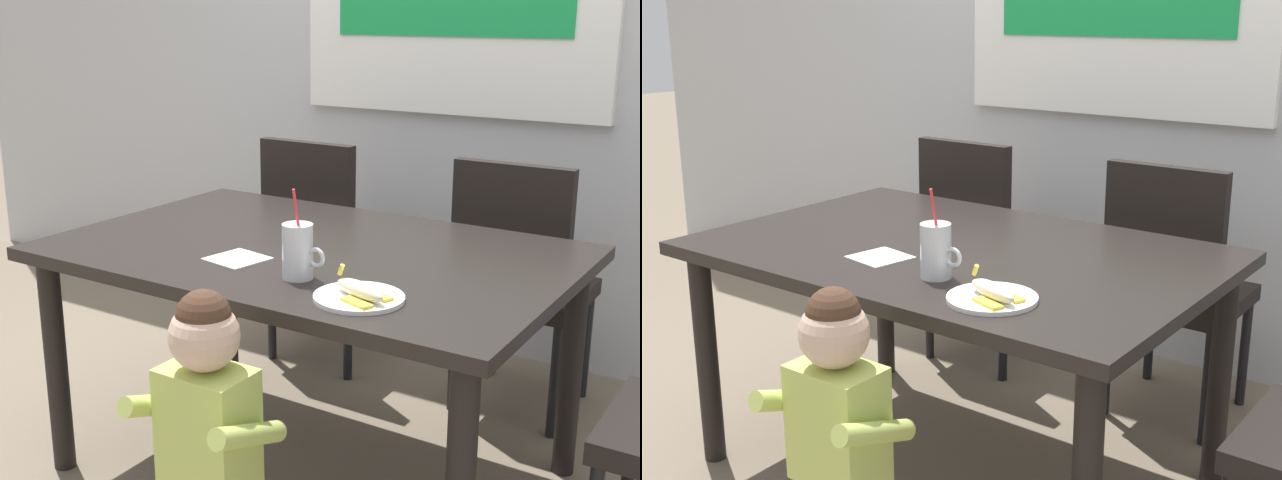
{
  "view_description": "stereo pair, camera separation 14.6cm",
  "coord_description": "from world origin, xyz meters",
  "views": [
    {
      "loc": [
        1.34,
        -2.02,
        1.46
      ],
      "look_at": [
        0.1,
        -0.1,
        0.82
      ],
      "focal_mm": 46.5,
      "sensor_mm": 36.0,
      "label": 1
    },
    {
      "loc": [
        1.46,
        -1.93,
        1.46
      ],
      "look_at": [
        0.1,
        -0.1,
        0.82
      ],
      "focal_mm": 46.5,
      "sensor_mm": 36.0,
      "label": 2
    }
  ],
  "objects": [
    {
      "name": "ground_plane",
      "position": [
        0.0,
        0.0,
        0.0
      ],
      "size": [
        24.0,
        24.0,
        0.0
      ],
      "primitive_type": "plane",
      "color": "#7A6B56"
    },
    {
      "name": "back_wall",
      "position": [
        -0.0,
        1.31,
        1.45
      ],
      "size": [
        6.4,
        0.17,
        2.9
      ],
      "color": "silver",
      "rests_on": "ground"
    },
    {
      "name": "dining_table",
      "position": [
        0.0,
        0.0,
        0.67
      ],
      "size": [
        1.55,
        1.02,
        0.76
      ],
      "color": "black",
      "rests_on": "ground"
    },
    {
      "name": "dining_chair_left",
      "position": [
        -0.45,
        0.76,
        0.54
      ],
      "size": [
        0.44,
        0.44,
        0.96
      ],
      "rotation": [
        0.0,
        0.0,
        3.14
      ],
      "color": "black",
      "rests_on": "ground"
    },
    {
      "name": "dining_chair_right",
      "position": [
        0.4,
        0.74,
        0.54
      ],
      "size": [
        0.44,
        0.44,
        0.96
      ],
      "rotation": [
        0.0,
        0.0,
        3.14
      ],
      "color": "black",
      "rests_on": "ground"
    },
    {
      "name": "toddler_standing",
      "position": [
        0.14,
        -0.66,
        0.53
      ],
      "size": [
        0.33,
        0.24,
        0.84
      ],
      "color": "#3F4760",
      "rests_on": "ground"
    },
    {
      "name": "milk_cup",
      "position": [
        0.14,
        -0.27,
        0.83
      ],
      "size": [
        0.13,
        0.08,
        0.25
      ],
      "color": "silver",
      "rests_on": "dining_table"
    },
    {
      "name": "snack_plate",
      "position": [
        0.36,
        -0.33,
        0.77
      ],
      "size": [
        0.23,
        0.23,
        0.01
      ],
      "primitive_type": "cylinder",
      "color": "white",
      "rests_on": "dining_table"
    },
    {
      "name": "peeled_banana",
      "position": [
        0.38,
        -0.35,
        0.79
      ],
      "size": [
        0.17,
        0.13,
        0.07
      ],
      "rotation": [
        0.0,
        0.0,
        -0.35
      ],
      "color": "#F4EAC6",
      "rests_on": "snack_plate"
    },
    {
      "name": "paper_napkin",
      "position": [
        -0.11,
        -0.23,
        0.76
      ],
      "size": [
        0.17,
        0.17,
        0.0
      ],
      "primitive_type": "cube",
      "rotation": [
        0.0,
        0.0,
        -0.18
      ],
      "color": "white",
      "rests_on": "dining_table"
    }
  ]
}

